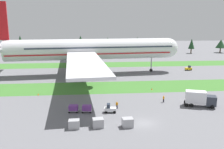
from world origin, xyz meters
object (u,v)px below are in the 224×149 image
uld_container_1 (98,123)px  taxiway_marker_1 (152,89)px  baggage_tug (110,109)px  cargo_dolly_second (73,108)px  pushback_tractor (189,68)px  ground_crew_marshaller (117,105)px  ground_crew_loader (164,99)px  taxiway_marker_0 (38,94)px  airliner (85,49)px  uld_container_2 (128,122)px  catering_truck (200,98)px  cargo_dolly_lead (87,108)px  uld_container_0 (74,124)px

uld_container_1 → taxiway_marker_1: 28.85m
baggage_tug → cargo_dolly_second: (-7.88, 0.88, 0.10)m
pushback_tractor → ground_crew_marshaller: bearing=135.8°
pushback_tractor → ground_crew_loader: 43.57m
cargo_dolly_second → taxiway_marker_0: (-10.26, 13.15, -0.66)m
baggage_tug → ground_crew_loader: baggage_tug is taller
airliner → uld_container_2: airliner is taller
cargo_dolly_second → catering_truck: 28.86m
cargo_dolly_lead → taxiway_marker_1: bearing=137.3°
ground_crew_marshaller → taxiway_marker_0: 23.16m
cargo_dolly_lead → pushback_tractor: bearing=143.0°
cargo_dolly_lead → uld_container_1: bearing=22.0°
pushback_tractor → uld_container_0: (-42.49, -50.56, 0.02)m
taxiway_marker_0 → uld_container_1: bearing=-54.3°
airliner → catering_truck: bearing=30.8°
baggage_tug → ground_crew_loader: bearing=118.6°
airliner → cargo_dolly_second: bearing=-7.4°
catering_truck → ground_crew_loader: 8.26m
cargo_dolly_second → pushback_tractor: bearing=140.8°
uld_container_1 → taxiway_marker_0: bearing=125.7°
airliner → cargo_dolly_lead: (1.20, -39.11, -8.38)m
baggage_tug → uld_container_1: size_ratio=1.36×
cargo_dolly_lead → taxiway_marker_1: (18.44, 15.98, -0.64)m
airliner → cargo_dolly_lead: size_ratio=37.89×
cargo_dolly_second → uld_container_0: 8.21m
cargo_dolly_lead → ground_crew_marshaller: bearing=109.8°
airliner → cargo_dolly_lead: airliner is taller
ground_crew_loader → taxiway_marker_1: 11.04m
taxiway_marker_0 → taxiway_marker_1: bearing=4.6°
cargo_dolly_second → uld_container_1: 9.63m
ground_crew_loader → uld_container_0: 24.37m
catering_truck → ground_crew_marshaller: (-19.20, 0.17, -1.01)m
airliner → cargo_dolly_second: size_ratio=37.89×
cargo_dolly_second → ground_crew_loader: ground_crew_loader is taller
uld_container_2 → taxiway_marker_0: size_ratio=3.85×
uld_container_1 → taxiway_marker_0: uld_container_1 is taller
cargo_dolly_lead → ground_crew_marshaller: 6.93m
uld_container_0 → uld_container_1: (4.40, 0.01, 0.03)m
cargo_dolly_lead → taxiway_marker_0: cargo_dolly_lead is taller
baggage_tug → ground_crew_marshaller: size_ratio=1.57×
cargo_dolly_lead → uld_container_1: uld_container_1 is taller
ground_crew_marshaller → uld_container_2: ground_crew_marshaller is taller
pushback_tractor → uld_container_2: bearing=142.4°
cargo_dolly_second → uld_container_1: bearing=38.2°
airliner → catering_truck: airliner is taller
pushback_tractor → taxiway_marker_1: bearing=135.8°
ground_crew_loader → taxiway_marker_1: (-0.08, 11.02, -0.67)m
airliner → pushback_tractor: airliner is taller
taxiway_marker_0 → taxiway_marker_1: (31.59, 2.52, 0.02)m
baggage_tug → uld_container_2: size_ratio=1.36×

